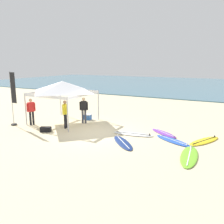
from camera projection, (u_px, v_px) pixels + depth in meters
ground_plane at (95, 133)px, 13.19m from camera, size 80.00×80.00×0.00m
sea at (191, 85)px, 41.10m from camera, size 80.00×36.00×0.10m
canopy_tent at (63, 87)px, 15.05m from camera, size 3.48×3.48×2.75m
surfboard_white at (133, 134)px, 12.85m from camera, size 2.35×0.91×0.19m
surfboard_lime at (189, 156)px, 9.83m from camera, size 0.93×2.62×0.19m
surfboard_yellow at (204, 141)px, 11.72m from camera, size 1.57×2.31×0.19m
surfboard_blue at (173, 141)px, 11.78m from camera, size 2.20×1.58×0.19m
surfboard_navy at (123, 143)px, 11.49m from camera, size 1.98×2.04×0.19m
surfboard_purple at (164, 133)px, 13.02m from camera, size 1.92×1.58×0.19m
person_black at (84, 108)px, 15.09m from camera, size 0.49×0.37×1.71m
person_yellow at (65, 112)px, 13.96m from camera, size 0.33×0.52×1.71m
person_red at (31, 110)px, 14.66m from camera, size 0.35×0.50×1.71m
banner_flag at (13, 101)px, 14.45m from camera, size 0.60×0.36×3.40m
gear_bag_near_tent at (46, 129)px, 13.38m from camera, size 0.68×0.57×0.28m
cooler_box at (88, 117)px, 16.22m from camera, size 0.50×0.36×0.39m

